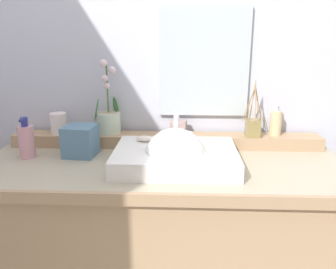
{
  "coord_description": "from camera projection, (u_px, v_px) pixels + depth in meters",
  "views": [
    {
      "loc": [
        0.08,
        -1.35,
        1.35
      ],
      "look_at": [
        0.02,
        -0.01,
        0.97
      ],
      "focal_mm": 37.49,
      "sensor_mm": 36.0,
      "label": 1
    }
  ],
  "objects": [
    {
      "name": "wall_back",
      "position": [
        167.0,
        31.0,
        1.68
      ],
      "size": [
        3.11,
        0.2,
        2.73
      ],
      "primitive_type": "cube",
      "color": "silver",
      "rests_on": "ground"
    },
    {
      "name": "soap_bar",
      "position": [
        145.0,
        139.0,
        1.49
      ],
      "size": [
        0.07,
        0.04,
        0.02
      ],
      "primitive_type": "ellipsoid",
      "color": "beige",
      "rests_on": "sink_basin"
    },
    {
      "name": "sink_basin",
      "position": [
        175.0,
        158.0,
        1.39
      ],
      "size": [
        0.48,
        0.36,
        0.28
      ],
      "color": "white",
      "rests_on": "vanity_cabinet"
    },
    {
      "name": "potted_plant",
      "position": [
        109.0,
        117.0,
        1.65
      ],
      "size": [
        0.13,
        0.12,
        0.34
      ],
      "color": "beige",
      "rests_on": "back_ledge"
    },
    {
      "name": "mirror",
      "position": [
        204.0,
        62.0,
        1.61
      ],
      "size": [
        0.41,
        0.02,
        0.49
      ],
      "primitive_type": "cube",
      "color": "silver"
    },
    {
      "name": "back_ledge",
      "position": [
        166.0,
        140.0,
        1.65
      ],
      "size": [
        1.43,
        0.12,
        0.06
      ],
      "primitive_type": "cube",
      "color": "tan",
      "rests_on": "vanity_cabinet"
    },
    {
      "name": "lotion_bottle",
      "position": [
        26.0,
        141.0,
        1.49
      ],
      "size": [
        0.07,
        0.07,
        0.18
      ],
      "color": "#CF939F",
      "rests_on": "vanity_cabinet"
    },
    {
      "name": "soap_dispenser",
      "position": [
        276.0,
        122.0,
        1.61
      ],
      "size": [
        0.05,
        0.06,
        0.15
      ],
      "color": "#DABB8A",
      "rests_on": "back_ledge"
    },
    {
      "name": "reed_diffuser",
      "position": [
        253.0,
        127.0,
        1.59
      ],
      "size": [
        0.1,
        0.08,
        0.26
      ],
      "color": "olive",
      "rests_on": "back_ledge"
    },
    {
      "name": "trinket_box",
      "position": [
        178.0,
        127.0,
        1.65
      ],
      "size": [
        0.08,
        0.07,
        0.06
      ],
      "primitive_type": "cube",
      "rotation": [
        0.0,
        0.0,
        -0.13
      ],
      "color": "gray",
      "rests_on": "back_ledge"
    },
    {
      "name": "tumbler_cup",
      "position": [
        59.0,
        123.0,
        1.65
      ],
      "size": [
        0.08,
        0.08,
        0.1
      ],
      "primitive_type": "cylinder",
      "color": "white",
      "rests_on": "back_ledge"
    },
    {
      "name": "tissue_box",
      "position": [
        81.0,
        141.0,
        1.51
      ],
      "size": [
        0.14,
        0.14,
        0.13
      ],
      "primitive_type": "cube",
      "rotation": [
        0.0,
        0.0,
        -0.1
      ],
      "color": "slate",
      "rests_on": "vanity_cabinet"
    },
    {
      "name": "vanity_cabinet",
      "position": [
        163.0,
        252.0,
        1.55
      ],
      "size": [
        1.52,
        0.6,
        0.85
      ],
      "color": "tan",
      "rests_on": "ground"
    }
  ]
}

